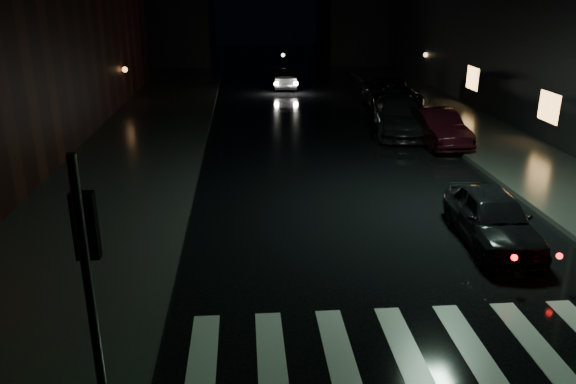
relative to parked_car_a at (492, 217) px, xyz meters
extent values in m
plane|color=black|center=(-5.80, -4.93, -0.68)|extent=(120.00, 120.00, 0.00)
cube|color=#282826|center=(-10.80, 9.07, -0.61)|extent=(6.00, 44.00, 0.15)
cube|color=#282826|center=(4.20, 9.07, -0.61)|extent=(4.00, 44.00, 0.15)
cube|color=black|center=(-15.80, 40.07, 3.32)|extent=(14.00, 10.00, 8.00)
cube|color=black|center=(8.20, 40.07, 2.82)|extent=(14.00, 10.00, 7.00)
cube|color=beige|center=(-2.80, -4.43, -0.67)|extent=(9.00, 3.00, 0.01)
cylinder|color=slate|center=(-8.10, -6.43, 1.57)|extent=(0.12, 0.12, 4.20)
cube|color=black|center=(-8.10, -6.25, 2.72)|extent=(0.28, 0.16, 0.85)
sphere|color=#0CFF33|center=(-8.10, -6.16, 2.47)|extent=(0.20, 0.20, 0.20)
imported|color=black|center=(0.00, 0.00, 0.00)|extent=(1.83, 4.08, 1.36)
imported|color=black|center=(1.80, 9.60, 0.04)|extent=(1.74, 4.45, 1.44)
imported|color=black|center=(0.74, 11.69, 0.11)|extent=(2.94, 5.71, 1.58)
imported|color=black|center=(1.80, 17.19, 0.11)|extent=(2.86, 5.77, 1.57)
imported|color=black|center=(-3.41, 24.42, -0.03)|extent=(1.57, 4.02, 1.30)
camera|label=1|loc=(-6.16, -12.62, 5.38)|focal=35.00mm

